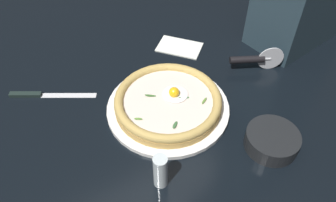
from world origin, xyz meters
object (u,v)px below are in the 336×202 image
at_px(table_knife, 40,95).
at_px(pizza_cutter, 254,59).
at_px(pizza, 168,101).
at_px(pepper_shaker, 160,171).
at_px(side_bowl, 272,140).
at_px(folded_napkin, 179,47).

bearing_deg(table_knife, pizza_cutter, 66.46).
distance_m(pizza, pepper_shaker, 0.23).
distance_m(pizza_cutter, table_knife, 0.63).
bearing_deg(side_bowl, pepper_shaker, -103.24).
xyz_separation_m(folded_napkin, pepper_shaker, (0.38, -0.32, 0.04)).
xyz_separation_m(pizza, table_knife, (-0.25, -0.27, -0.03)).
bearing_deg(pizza_cutter, pepper_shaker, -68.91).
bearing_deg(table_knife, pizza, 47.86).
distance_m(side_bowl, pizza_cutter, 0.29).
bearing_deg(table_knife, side_bowl, 40.12).
xyz_separation_m(pizza, pepper_shaker, (0.18, -0.14, 0.02)).
bearing_deg(folded_napkin, table_knife, -94.86).
bearing_deg(pepper_shaker, side_bowl, 76.76).
distance_m(pizza_cutter, pepper_shaker, 0.48).
distance_m(table_knife, folded_napkin, 0.46).
relative_size(pizza, pizza_cutter, 1.95).
bearing_deg(pizza_cutter, table_knife, -113.54).
bearing_deg(side_bowl, pizza_cutter, 145.15).
xyz_separation_m(pizza, side_bowl, (0.24, 0.14, -0.01)).
height_order(table_knife, pepper_shaker, pepper_shaker).
relative_size(pizza_cutter, folded_napkin, 1.05).
relative_size(pizza, folded_napkin, 2.04).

